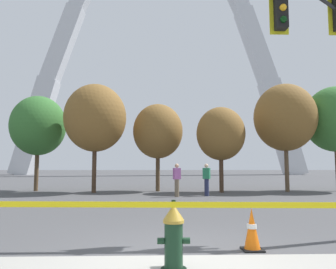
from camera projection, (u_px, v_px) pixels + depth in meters
The scene contains 13 objects.
ground_plane at pixel (180, 254), 5.46m from camera, with size 240.00×240.00×0.00m, color #474749.
fire_hydrant at pixel (174, 237), 4.61m from camera, with size 0.46×0.48×0.99m.
caution_tape_barrier at pixel (164, 221), 4.42m from camera, with size 6.69×0.43×1.03m.
traffic_cone_by_hydrant at pixel (252, 229), 5.75m from camera, with size 0.36×0.36×0.73m.
monument_arch at pixel (160, 51), 58.43m from camera, with size 50.62×3.22×50.63m.
tree_far_left at pixel (38, 126), 19.70m from camera, with size 3.26×3.26×5.70m.
tree_left_mid at pixel (95, 118), 18.56m from camera, with size 3.50×3.50×6.13m.
tree_center_left at pixel (158, 131), 19.47m from camera, with size 2.95×2.95×5.17m.
tree_center_right at pixel (221, 134), 18.65m from camera, with size 2.77×2.77×4.84m.
tree_right_mid at pixel (285, 118), 19.34m from camera, with size 3.62×3.62×6.34m.
tree_far_right at pixel (335, 119), 19.70m from camera, with size 3.58×3.58×6.27m.
pedestrian_walking_left at pixel (177, 180), 15.78m from camera, with size 0.39×0.32×1.59m.
pedestrian_standing_center at pixel (207, 179), 16.20m from camera, with size 0.39×0.33×1.59m.
Camera 1 is at (-0.38, -5.62, 1.47)m, focal length 34.97 mm.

